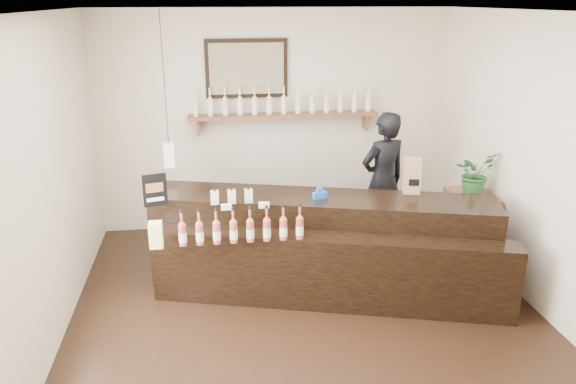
% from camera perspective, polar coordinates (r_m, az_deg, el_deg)
% --- Properties ---
extents(ground, '(5.00, 5.00, 0.00)m').
position_cam_1_polar(ground, '(5.50, 2.07, -12.81)').
color(ground, black).
rests_on(ground, ground).
extents(room_shell, '(5.00, 5.00, 5.00)m').
position_cam_1_polar(room_shell, '(4.82, 2.32, 4.65)').
color(room_shell, beige).
rests_on(room_shell, ground).
extents(back_wall_decor, '(2.66, 0.96, 1.69)m').
position_cam_1_polar(back_wall_decor, '(7.09, -2.43, 9.75)').
color(back_wall_decor, brown).
rests_on(back_wall_decor, ground).
extents(counter, '(3.56, 1.90, 1.15)m').
position_cam_1_polar(counter, '(5.81, 3.59, -5.77)').
color(counter, black).
rests_on(counter, ground).
extents(promo_sign, '(0.23, 0.08, 0.32)m').
position_cam_1_polar(promo_sign, '(5.57, -13.37, 0.19)').
color(promo_sign, black).
rests_on(promo_sign, counter).
extents(paper_bag, '(0.20, 0.17, 0.37)m').
position_cam_1_polar(paper_bag, '(5.92, 12.50, 1.62)').
color(paper_bag, olive).
rests_on(paper_bag, counter).
extents(tape_dispenser, '(0.15, 0.09, 0.12)m').
position_cam_1_polar(tape_dispenser, '(5.67, 3.25, -0.20)').
color(tape_dispenser, blue).
rests_on(tape_dispenser, counter).
extents(side_cabinet, '(0.44, 0.60, 0.86)m').
position_cam_1_polar(side_cabinet, '(6.67, 17.85, -3.65)').
color(side_cabinet, brown).
rests_on(side_cabinet, ground).
extents(potted_plant, '(0.55, 0.53, 0.47)m').
position_cam_1_polar(potted_plant, '(6.45, 18.45, 1.83)').
color(potted_plant, '#27632B').
rests_on(potted_plant, side_cabinet).
extents(shopkeeper, '(0.80, 0.65, 1.89)m').
position_cam_1_polar(shopkeeper, '(6.76, 9.66, 1.98)').
color(shopkeeper, black).
rests_on(shopkeeper, ground).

